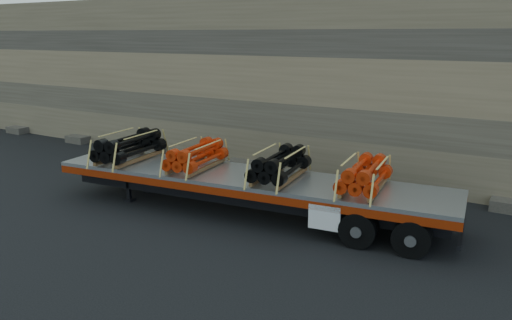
{
  "coord_description": "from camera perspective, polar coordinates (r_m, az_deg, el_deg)",
  "views": [
    {
      "loc": [
        7.71,
        -12.14,
        5.45
      ],
      "look_at": [
        -0.14,
        1.01,
        1.56
      ],
      "focal_mm": 35.0,
      "sensor_mm": 36.0,
      "label": 1
    }
  ],
  "objects": [
    {
      "name": "trailer",
      "position": [
        15.45,
        -1.25,
        -3.93
      ],
      "size": [
        12.77,
        3.74,
        1.26
      ],
      "primitive_type": null,
      "rotation": [
        0.0,
        0.0,
        0.11
      ],
      "color": "#B2B5BA",
      "rests_on": "ground"
    },
    {
      "name": "bundle_rear",
      "position": [
        14.0,
        12.31,
        -1.79
      ],
      "size": [
        1.36,
        2.36,
        0.8
      ],
      "primitive_type": null,
      "rotation": [
        0.0,
        0.0,
        0.11
      ],
      "color": "red",
      "rests_on": "trailer"
    },
    {
      "name": "bundle_midfront",
      "position": [
        15.97,
        -6.85,
        0.42
      ],
      "size": [
        1.36,
        2.36,
        0.8
      ],
      "primitive_type": null,
      "rotation": [
        0.0,
        0.0,
        0.11
      ],
      "color": "red",
      "rests_on": "trailer"
    },
    {
      "name": "ground",
      "position": [
        15.38,
        -1.48,
        -6.5
      ],
      "size": [
        120.0,
        120.0,
        0.0
      ],
      "primitive_type": "plane",
      "color": "black",
      "rests_on": "ground"
    },
    {
      "name": "bundle_midrear",
      "position": [
        14.71,
        2.74,
        -0.63
      ],
      "size": [
        1.42,
        2.46,
        0.83
      ],
      "primitive_type": null,
      "rotation": [
        0.0,
        0.0,
        0.11
      ],
      "color": "black",
      "rests_on": "trailer"
    },
    {
      "name": "rock_wall",
      "position": [
        20.27,
        8.42,
        8.59
      ],
      "size": [
        44.0,
        3.0,
        7.0
      ],
      "primitive_type": "cube",
      "color": "#7A6B54",
      "rests_on": "ground"
    },
    {
      "name": "bundle_front",
      "position": [
        17.46,
        -14.25,
        1.42
      ],
      "size": [
        1.52,
        2.64,
        0.89
      ],
      "primitive_type": null,
      "rotation": [
        0.0,
        0.0,
        0.11
      ],
      "color": "black",
      "rests_on": "trailer"
    }
  ]
}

